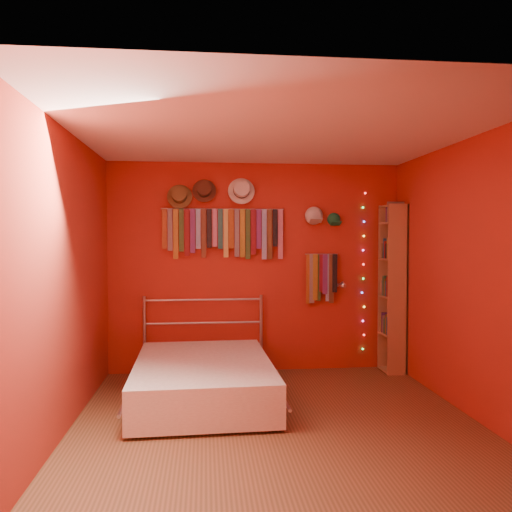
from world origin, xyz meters
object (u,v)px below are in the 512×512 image
object	(u,v)px
bookshelf	(396,287)
bed	(203,379)
tie_rack	(224,230)
reading_lamp	(342,285)

from	to	relation	value
bookshelf	bed	world-z (taller)	bookshelf
tie_rack	reading_lamp	distance (m)	1.54
reading_lamp	bookshelf	bearing A→B (deg)	0.69
reading_lamp	bed	size ratio (longest dim) A/B	0.15
tie_rack	bookshelf	xyz separation A→B (m)	(2.04, -0.16, -0.68)
reading_lamp	bed	distance (m)	2.02
tie_rack	bed	distance (m)	1.80
reading_lamp	bed	bearing A→B (deg)	-152.72
bed	bookshelf	bearing A→B (deg)	18.88
tie_rack	bookshelf	size ratio (longest dim) A/B	0.72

